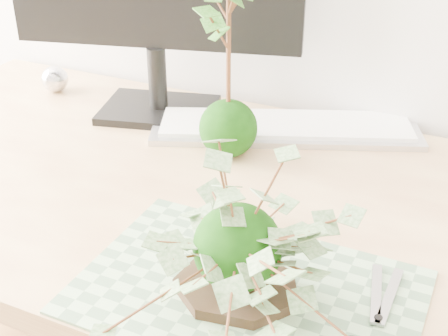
# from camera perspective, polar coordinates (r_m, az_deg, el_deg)

# --- Properties ---
(desk) EXTENTS (1.60, 0.70, 0.74)m
(desk) POSITION_cam_1_polar(r_m,az_deg,el_deg) (1.02, 3.17, -7.22)
(desk) COLOR #D3B576
(desk) RESTS_ON ground_plane
(cutting_mat) EXTENTS (0.42, 0.28, 0.00)m
(cutting_mat) POSITION_cam_1_polar(r_m,az_deg,el_deg) (0.79, 2.14, -11.22)
(cutting_mat) COLOR #4F7251
(cutting_mat) RESTS_ON desk
(stone_dish) EXTENTS (0.19, 0.19, 0.01)m
(stone_dish) POSITION_cam_1_polar(r_m,az_deg,el_deg) (0.79, 1.20, -10.86)
(stone_dish) COLOR black
(stone_dish) RESTS_ON cutting_mat
(ivy_kokedama) EXTENTS (0.39, 0.39, 0.22)m
(ivy_kokedama) POSITION_cam_1_polar(r_m,az_deg,el_deg) (0.72, 1.29, -4.00)
(ivy_kokedama) COLOR black
(ivy_kokedama) RESTS_ON stone_dish
(keyboard) EXTENTS (0.52, 0.33, 0.02)m
(keyboard) POSITION_cam_1_polar(r_m,az_deg,el_deg) (1.19, 5.63, 3.74)
(keyboard) COLOR #B7B7BC
(keyboard) RESTS_ON desk
(foil_ball) EXTENTS (0.06, 0.06, 0.06)m
(foil_ball) POSITION_cam_1_polar(r_m,az_deg,el_deg) (1.41, -15.21, 7.86)
(foil_ball) COLOR silver
(foil_ball) RESTS_ON desk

